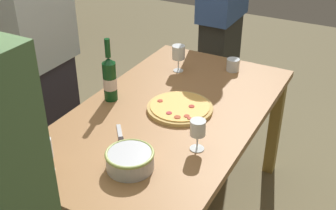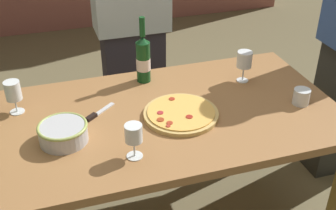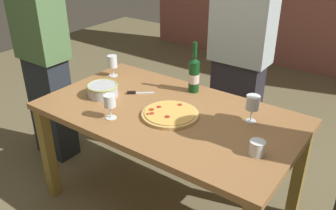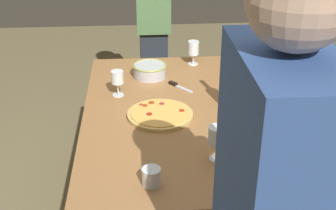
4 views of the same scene
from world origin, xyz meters
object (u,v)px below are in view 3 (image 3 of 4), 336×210
Objects in this scene: cup_amber at (257,148)px; serving_bowl at (103,90)px; wine_glass_far_left at (110,102)px; person_guest_right at (240,59)px; person_host at (43,53)px; pizza at (170,114)px; wine_glass_near_pizza at (112,62)px; pizza_knife at (137,93)px; wine_bottle at (194,74)px; dining_table at (168,124)px; wine_glass_by_bottle at (253,103)px.

serving_bowl is at bearing 178.15° from cup_amber.
person_guest_right is at bearing 77.02° from wine_glass_far_left.
pizza is at bearing -2.19° from person_host.
pizza_knife is at bearing -21.43° from wine_glass_near_pizza.
cup_amber is at bearing -34.44° from wine_bottle.
person_host is (-0.49, -0.24, 0.04)m from wine_glass_near_pizza.
dining_table is at bearing 136.67° from pizza.
cup_amber is 0.97m from pizza_knife.
cup_amber is (0.63, -0.11, 0.13)m from dining_table.
pizza_knife is 0.86m from person_host.
person_guest_right is at bearing 82.79° from wine_bottle.
person_host reaches higher than dining_table.
serving_bowl is 1.11m from cup_amber.
person_guest_right reaches higher than wine_bottle.
wine_glass_near_pizza reaches higher than wine_glass_far_left.
wine_glass_near_pizza is at bearing -43.52° from person_guest_right.
cup_amber is at bearing -60.98° from wine_glass_by_bottle.
person_host reaches higher than serving_bowl.
cup_amber is at bearing -11.51° from pizza_knife.
person_host reaches higher than wine_glass_by_bottle.
person_host is at bearing 177.21° from cup_amber.
person_guest_right is (0.36, 0.81, 0.08)m from pizza_knife.
pizza is 2.17× the size of wine_glass_near_pizza.
dining_table is at bearing -0.00° from person_guest_right.
wine_bottle is 0.20× the size of person_host.
wine_glass_far_left is at bearing -47.62° from wine_glass_near_pizza.
serving_bowl is 0.12× the size of person_host.
dining_table is at bearing -158.97° from wine_glass_by_bottle.
person_guest_right is at bearing 120.16° from cup_amber.
wine_glass_by_bottle reaches higher than pizza_knife.
wine_glass_near_pizza is at bearing 158.57° from pizza_knife.
pizza is 2.22× the size of pizza_knife.
pizza_knife reaches higher than dining_table.
pizza_knife is at bearing 168.49° from cup_amber.
wine_glass_near_pizza reaches higher than serving_bowl.
person_guest_right reaches higher than serving_bowl.
person_host is (-1.13, -0.36, 0.02)m from wine_bottle.
dining_table is 0.34m from pizza_knife.
pizza is at bearing 39.48° from wine_glass_far_left.
person_guest_right is (-0.00, 0.94, 0.07)m from pizza.
wine_glass_by_bottle reaches higher than pizza.
person_guest_right reaches higher than pizza.
wine_bottle is (-0.03, 0.34, 0.22)m from dining_table.
wine_bottle is at bearing 10.66° from wine_glass_near_pizza.
wine_glass_far_left reaches higher than pizza_knife.
pizza_knife is 0.09× the size of person_guest_right.
wine_glass_far_left is 0.09× the size of person_host.
cup_amber is (0.58, -0.07, 0.03)m from pizza.
cup_amber reaches higher than pizza.
wine_glass_far_left is (-0.69, -0.45, -0.01)m from wine_glass_by_bottle.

